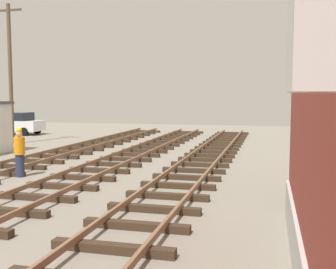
# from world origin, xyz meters

# --- Properties ---
(parked_car_white) EXTENTS (4.20, 2.04, 1.76)m
(parked_car_white) POSITION_xyz_m (-15.95, 26.50, 0.90)
(parked_car_white) COLOR silver
(parked_car_white) RESTS_ON ground
(utility_pole_far) EXTENTS (1.80, 0.24, 8.74)m
(utility_pole_far) POSITION_xyz_m (-12.27, 20.69, 4.56)
(utility_pole_far) COLOR brown
(utility_pole_far) RESTS_ON ground
(track_worker_foreground) EXTENTS (0.40, 0.40, 1.87)m
(track_worker_foreground) POSITION_xyz_m (-5.45, 11.28, 0.93)
(track_worker_foreground) COLOR #262D4C
(track_worker_foreground) RESTS_ON ground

